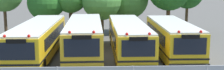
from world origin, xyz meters
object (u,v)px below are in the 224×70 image
school_bus_2 (128,37)px  school_bus_3 (172,38)px  school_bus_1 (84,37)px  tree_1 (47,3)px  tree_3 (102,1)px  school_bus_0 (39,39)px

school_bus_2 → school_bus_3: size_ratio=1.15×
school_bus_1 → tree_1: (-4.23, 8.86, 1.91)m
school_bus_1 → school_bus_3: (6.46, -0.05, -0.05)m
school_bus_2 → tree_3: tree_3 is taller
school_bus_0 → school_bus_1: 3.34m
tree_3 → school_bus_3: bearing=-59.1°
school_bus_1 → school_bus_2: bearing=-175.2°
school_bus_3 → tree_1: (-10.69, 8.91, 1.96)m
school_bus_0 → school_bus_1: (3.34, 0.04, 0.06)m
school_bus_0 → school_bus_3: (9.80, -0.01, 0.01)m
school_bus_1 → school_bus_3: size_ratio=1.11×
school_bus_2 → tree_1: 11.50m
school_bus_0 → school_bus_3: bearing=-179.7°
school_bus_0 → school_bus_3: size_ratio=1.18×
school_bus_2 → tree_3: 8.61m
tree_1 → tree_3: 5.62m
school_bus_0 → school_bus_1: school_bus_1 is taller
school_bus_2 → tree_1: bearing=-49.5°
school_bus_2 → tree_1: size_ratio=2.11×
school_bus_0 → tree_1: (-0.89, 8.89, 1.97)m
school_bus_2 → school_bus_3: 3.22m
school_bus_1 → tree_3: tree_3 is taller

